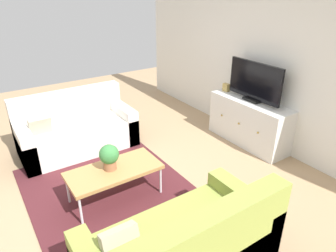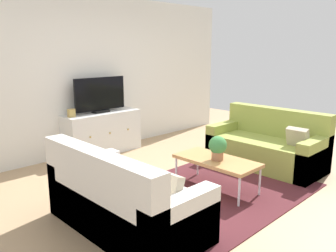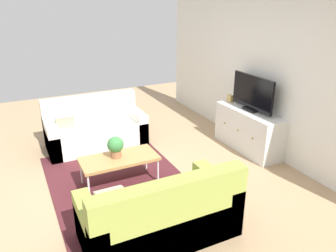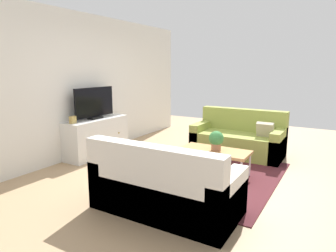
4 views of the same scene
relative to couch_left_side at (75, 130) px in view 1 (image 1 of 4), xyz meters
The scene contains 9 objects.
ground_plane 1.47m from the couch_left_side, ahead, with size 10.00×10.00×0.00m, color tan.
wall_back 3.20m from the couch_left_side, 61.58° to the left, with size 6.40×0.12×2.70m, color silver.
area_rug 1.47m from the couch_left_side, ahead, with size 2.50×1.90×0.01m, color #4C1E23.
couch_left_side is the anchor object (origin of this frame).
coffee_table 1.52m from the couch_left_side, ahead, with size 0.53×1.09×0.42m.
potted_plant 1.51m from the couch_left_side, ahead, with size 0.23×0.23×0.31m.
tv_console 2.75m from the couch_left_side, 59.66° to the left, with size 1.38×0.47×0.72m.
flat_screen_tv 2.86m from the couch_left_side, 59.87° to the left, with size 0.97×0.16×0.60m.
mantel_clock 2.56m from the couch_left_side, 70.96° to the left, with size 0.11×0.07×0.13m, color tan.
Camera 1 is at (2.94, -1.29, 2.41)m, focal length 32.78 mm.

